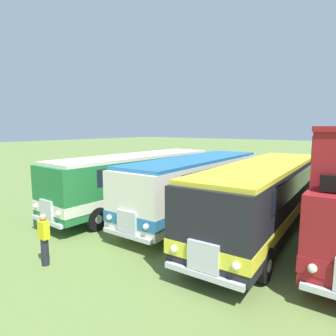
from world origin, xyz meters
The scene contains 4 objects.
bus_first_in_row centered at (-13.89, -0.34, 1.76)m, with size 2.95×10.88×2.99m.
bus_second_in_row centered at (-10.42, 0.17, 1.75)m, with size 2.76×10.16×2.99m.
bus_third_in_row centered at (-6.95, -0.04, 1.76)m, with size 3.04×11.50×2.99m.
marshal_person centered at (-11.69, -7.26, 0.89)m, with size 0.36×0.24×1.73m.
Camera 1 is at (-3.20, -12.01, 4.44)m, focal length 30.72 mm.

